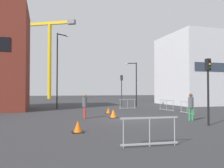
{
  "coord_description": "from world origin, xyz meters",
  "views": [
    {
      "loc": [
        -6.11,
        -16.01,
        2.06
      ],
      "look_at": [
        0.0,
        4.98,
        2.65
      ],
      "focal_mm": 38.24,
      "sensor_mm": 36.0,
      "label": 1
    }
  ],
  "objects_px": {
    "traffic_light_crosswalk": "(208,80)",
    "pedestrian_walking": "(85,104)",
    "construction_crane": "(48,45)",
    "traffic_cone_by_barrier": "(78,127)",
    "streetlamp_tall": "(58,65)",
    "traffic_cone_on_verge": "(113,114)",
    "traffic_cone_striped": "(108,111)",
    "pedestrian_waiting": "(191,105)",
    "streetlamp_short": "(135,80)",
    "traffic_light_median": "(122,85)"
  },
  "relations": [
    {
      "from": "traffic_light_crosswalk",
      "to": "pedestrian_walking",
      "type": "height_order",
      "value": "traffic_light_crosswalk"
    },
    {
      "from": "construction_crane",
      "to": "traffic_cone_by_barrier",
      "type": "relative_size",
      "value": 32.64
    },
    {
      "from": "traffic_light_crosswalk",
      "to": "traffic_cone_by_barrier",
      "type": "bearing_deg",
      "value": -178.56
    },
    {
      "from": "streetlamp_tall",
      "to": "traffic_light_crosswalk",
      "type": "height_order",
      "value": "streetlamp_tall"
    },
    {
      "from": "streetlamp_tall",
      "to": "traffic_cone_on_verge",
      "type": "bearing_deg",
      "value": -72.51
    },
    {
      "from": "traffic_light_crosswalk",
      "to": "traffic_cone_by_barrier",
      "type": "relative_size",
      "value": 6.66
    },
    {
      "from": "streetlamp_tall",
      "to": "traffic_cone_striped",
      "type": "bearing_deg",
      "value": -62.47
    },
    {
      "from": "construction_crane",
      "to": "traffic_cone_by_barrier",
      "type": "height_order",
      "value": "construction_crane"
    },
    {
      "from": "construction_crane",
      "to": "traffic_light_crosswalk",
      "type": "bearing_deg",
      "value": -80.44
    },
    {
      "from": "pedestrian_waiting",
      "to": "traffic_light_crosswalk",
      "type": "bearing_deg",
      "value": -98.43
    },
    {
      "from": "streetlamp_short",
      "to": "traffic_cone_on_verge",
      "type": "height_order",
      "value": "streetlamp_short"
    },
    {
      "from": "construction_crane",
      "to": "pedestrian_walking",
      "type": "bearing_deg",
      "value": -87.57
    },
    {
      "from": "traffic_light_median",
      "to": "traffic_light_crosswalk",
      "type": "xyz_separation_m",
      "value": [
        -0.92,
        -18.83,
        -0.12
      ]
    },
    {
      "from": "pedestrian_walking",
      "to": "streetlamp_short",
      "type": "bearing_deg",
      "value": 52.93
    },
    {
      "from": "construction_crane",
      "to": "streetlamp_short",
      "type": "bearing_deg",
      "value": -72.71
    },
    {
      "from": "pedestrian_waiting",
      "to": "traffic_cone_striped",
      "type": "xyz_separation_m",
      "value": [
        -4.07,
        6.39,
        -0.84
      ]
    },
    {
      "from": "traffic_cone_by_barrier",
      "to": "traffic_cone_striped",
      "type": "height_order",
      "value": "traffic_cone_by_barrier"
    },
    {
      "from": "pedestrian_waiting",
      "to": "streetlamp_tall",
      "type": "bearing_deg",
      "value": 119.89
    },
    {
      "from": "traffic_light_median",
      "to": "traffic_cone_by_barrier",
      "type": "height_order",
      "value": "traffic_light_median"
    },
    {
      "from": "pedestrian_walking",
      "to": "traffic_cone_striped",
      "type": "relative_size",
      "value": 3.33
    },
    {
      "from": "traffic_cone_by_barrier",
      "to": "streetlamp_short",
      "type": "bearing_deg",
      "value": 59.99
    },
    {
      "from": "construction_crane",
      "to": "pedestrian_waiting",
      "type": "relative_size",
      "value": 10.39
    },
    {
      "from": "traffic_cone_on_verge",
      "to": "traffic_cone_striped",
      "type": "height_order",
      "value": "traffic_cone_on_verge"
    },
    {
      "from": "construction_crane",
      "to": "traffic_cone_on_verge",
      "type": "relative_size",
      "value": 29.5
    },
    {
      "from": "pedestrian_walking",
      "to": "traffic_cone_on_verge",
      "type": "bearing_deg",
      "value": -2.75
    },
    {
      "from": "pedestrian_walking",
      "to": "traffic_cone_by_barrier",
      "type": "bearing_deg",
      "value": -102.92
    },
    {
      "from": "pedestrian_walking",
      "to": "traffic_cone_on_verge",
      "type": "height_order",
      "value": "pedestrian_walking"
    },
    {
      "from": "streetlamp_tall",
      "to": "traffic_cone_striped",
      "type": "distance_m",
      "value": 9.69
    },
    {
      "from": "traffic_light_crosswalk",
      "to": "traffic_cone_on_verge",
      "type": "relative_size",
      "value": 6.02
    },
    {
      "from": "traffic_light_median",
      "to": "pedestrian_walking",
      "type": "distance_m",
      "value": 15.37
    },
    {
      "from": "traffic_light_median",
      "to": "traffic_cone_striped",
      "type": "xyz_separation_m",
      "value": [
        -4.67,
        -10.24,
        -2.52
      ]
    },
    {
      "from": "streetlamp_short",
      "to": "pedestrian_waiting",
      "type": "height_order",
      "value": "streetlamp_short"
    },
    {
      "from": "streetlamp_tall",
      "to": "traffic_cone_on_verge",
      "type": "distance_m",
      "value": 12.22
    },
    {
      "from": "traffic_light_median",
      "to": "traffic_light_crosswalk",
      "type": "height_order",
      "value": "traffic_light_median"
    },
    {
      "from": "streetlamp_short",
      "to": "pedestrian_waiting",
      "type": "bearing_deg",
      "value": -96.29
    },
    {
      "from": "pedestrian_walking",
      "to": "pedestrian_waiting",
      "type": "relative_size",
      "value": 0.97
    },
    {
      "from": "pedestrian_waiting",
      "to": "traffic_cone_by_barrier",
      "type": "relative_size",
      "value": 3.14
    },
    {
      "from": "construction_crane",
      "to": "traffic_cone_striped",
      "type": "height_order",
      "value": "construction_crane"
    },
    {
      "from": "construction_crane",
      "to": "traffic_cone_on_verge",
      "type": "height_order",
      "value": "construction_crane"
    },
    {
      "from": "traffic_light_median",
      "to": "traffic_cone_striped",
      "type": "height_order",
      "value": "traffic_light_median"
    },
    {
      "from": "pedestrian_waiting",
      "to": "traffic_cone_striped",
      "type": "bearing_deg",
      "value": 122.53
    },
    {
      "from": "pedestrian_walking",
      "to": "traffic_cone_striped",
      "type": "bearing_deg",
      "value": 49.77
    },
    {
      "from": "pedestrian_waiting",
      "to": "traffic_light_median",
      "type": "bearing_deg",
      "value": 87.94
    },
    {
      "from": "traffic_light_median",
      "to": "pedestrian_walking",
      "type": "xyz_separation_m",
      "value": [
        -7.34,
        -13.4,
        -1.71
      ]
    },
    {
      "from": "pedestrian_waiting",
      "to": "traffic_cone_on_verge",
      "type": "bearing_deg",
      "value": 145.75
    },
    {
      "from": "traffic_cone_by_barrier",
      "to": "traffic_cone_on_verge",
      "type": "height_order",
      "value": "traffic_cone_on_verge"
    },
    {
      "from": "streetlamp_short",
      "to": "traffic_cone_by_barrier",
      "type": "relative_size",
      "value": 9.51
    },
    {
      "from": "traffic_cone_striped",
      "to": "traffic_light_median",
      "type": "bearing_deg",
      "value": 65.49
    },
    {
      "from": "streetlamp_tall",
      "to": "streetlamp_short",
      "type": "relative_size",
      "value": 1.54
    },
    {
      "from": "traffic_light_crosswalk",
      "to": "pedestrian_walking",
      "type": "bearing_deg",
      "value": 139.78
    }
  ]
}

